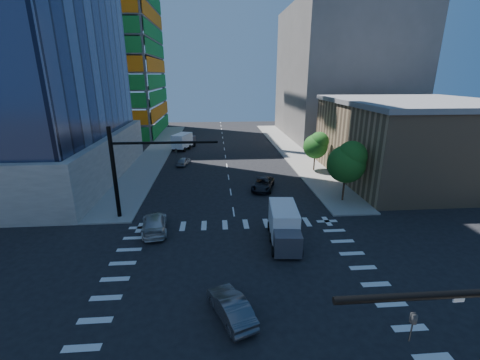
{
  "coord_description": "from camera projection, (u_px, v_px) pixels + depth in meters",
  "views": [
    {
      "loc": [
        -1.74,
        -18.83,
        13.65
      ],
      "look_at": [
        0.37,
        8.0,
        4.81
      ],
      "focal_mm": 24.0,
      "sensor_mm": 36.0,
      "label": 1
    }
  ],
  "objects": [
    {
      "name": "sidewalk_nw",
      "position": [
        157.0,
        152.0,
        59.16
      ],
      "size": [
        5.0,
        60.0,
        0.15
      ],
      "primitive_type": "cube",
      "color": "gray",
      "rests_on": "ground"
    },
    {
      "name": "car_sb_near",
      "position": [
        154.0,
        223.0,
        29.2
      ],
      "size": [
        2.94,
        5.57,
        1.54
      ],
      "primitive_type": "imported",
      "rotation": [
        0.0,
        0.0,
        3.3
      ],
      "color": "beige",
      "rests_on": "ground"
    },
    {
      "name": "box_truck_near",
      "position": [
        284.0,
        229.0,
        26.93
      ],
      "size": [
        2.91,
        5.83,
        2.95
      ],
      "rotation": [
        0.0,
        0.0,
        -0.09
      ],
      "color": "black",
      "rests_on": "ground"
    },
    {
      "name": "car_nb_far",
      "position": [
        263.0,
        184.0,
        39.95
      ],
      "size": [
        3.74,
        5.59,
        1.42
      ],
      "primitive_type": "imported",
      "rotation": [
        0.0,
        0.0,
        -0.29
      ],
      "color": "black",
      "rests_on": "ground"
    },
    {
      "name": "tree_north",
      "position": [
        317.0,
        145.0,
        46.47
      ],
      "size": [
        3.54,
        3.52,
        5.78
      ],
      "color": "#382316",
      "rests_on": "sidewalk_ne"
    },
    {
      "name": "car_sb_mid",
      "position": [
        184.0,
        161.0,
        50.8
      ],
      "size": [
        2.29,
        4.01,
        1.28
      ],
      "primitive_type": "imported",
      "rotation": [
        0.0,
        0.0,
        2.92
      ],
      "color": "#9DA0A4",
      "rests_on": "ground"
    },
    {
      "name": "signal_mast_nw",
      "position": [
        129.0,
        164.0,
        30.66
      ],
      "size": [
        10.2,
        0.4,
        9.0
      ],
      "color": "black",
      "rests_on": "sidewalk_nw"
    },
    {
      "name": "bg_building_ne",
      "position": [
        342.0,
        73.0,
        71.95
      ],
      "size": [
        24.0,
        30.0,
        28.0
      ],
      "primitive_type": "cube",
      "color": "#645E5A",
      "rests_on": "ground"
    },
    {
      "name": "sidewalk_ne",
      "position": [
        290.0,
        150.0,
        61.01
      ],
      "size": [
        5.0,
        60.0,
        0.15
      ],
      "primitive_type": "cube",
      "color": "gray",
      "rests_on": "ground"
    },
    {
      "name": "tree_south",
      "position": [
        348.0,
        161.0,
        34.87
      ],
      "size": [
        4.16,
        4.16,
        6.82
      ],
      "color": "#382316",
      "rests_on": "sidewalk_ne"
    },
    {
      "name": "car_sb_cross",
      "position": [
        231.0,
        307.0,
        18.77
      ],
      "size": [
        3.0,
        4.6,
        1.43
      ],
      "primitive_type": "imported",
      "rotation": [
        0.0,
        0.0,
        3.52
      ],
      "color": "#4D4D52",
      "rests_on": "ground"
    },
    {
      "name": "commercial_building",
      "position": [
        414.0,
        140.0,
        43.26
      ],
      "size": [
        20.5,
        22.5,
        10.6
      ],
      "color": "#957756",
      "rests_on": "ground"
    },
    {
      "name": "box_truck_far",
      "position": [
        184.0,
        142.0,
        61.84
      ],
      "size": [
        4.3,
        6.31,
        3.05
      ],
      "rotation": [
        0.0,
        0.0,
        2.8
      ],
      "color": "black",
      "rests_on": "ground"
    },
    {
      "name": "construction_building",
      "position": [
        96.0,
        23.0,
        71.16
      ],
      "size": [
        25.16,
        34.5,
        70.6
      ],
      "color": "slate",
      "rests_on": "ground"
    },
    {
      "name": "ground",
      "position": [
        244.0,
        282.0,
        22.22
      ],
      "size": [
        160.0,
        160.0,
        0.0
      ],
      "primitive_type": "plane",
      "color": "black",
      "rests_on": "ground"
    },
    {
      "name": "road_markings",
      "position": [
        244.0,
        282.0,
        22.22
      ],
      "size": [
        20.0,
        20.0,
        0.01
      ],
      "primitive_type": "cube",
      "color": "silver",
      "rests_on": "ground"
    }
  ]
}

